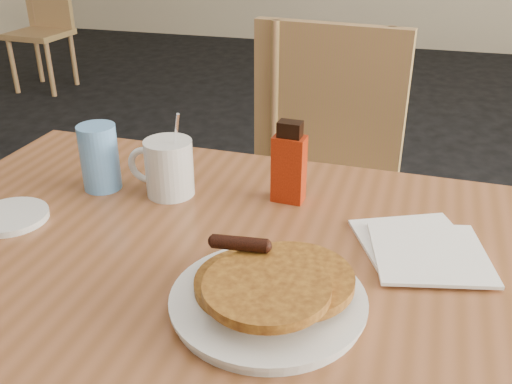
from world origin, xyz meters
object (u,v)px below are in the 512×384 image
at_px(syrup_bottle, 289,165).
at_px(blue_tumbler, 100,157).
at_px(coffee_mug, 168,167).
at_px(main_table, 237,283).
at_px(chair_wall_extra, 44,19).
at_px(chair_main_far, 319,171).
at_px(pancake_plate, 269,293).

relative_size(syrup_bottle, blue_tumbler, 1.21).
xyz_separation_m(coffee_mug, blue_tumbler, (-0.14, -0.01, 0.01)).
height_order(main_table, chair_wall_extra, chair_wall_extra).
height_order(syrup_bottle, blue_tumbler, syrup_bottle).
distance_m(main_table, chair_wall_extra, 3.85).
distance_m(chair_main_far, syrup_bottle, 0.56).
bearing_deg(pancake_plate, chair_wall_extra, 128.91).
height_order(chair_main_far, coffee_mug, chair_main_far).
relative_size(chair_main_far, chair_wall_extra, 1.16).
distance_m(chair_main_far, chair_wall_extra, 3.32).
bearing_deg(blue_tumbler, chair_main_far, 57.81).
height_order(chair_main_far, syrup_bottle, chair_main_far).
height_order(chair_main_far, chair_wall_extra, chair_main_far).
bearing_deg(pancake_plate, blue_tumbler, 146.16).
bearing_deg(pancake_plate, coffee_mug, 133.65).
xyz_separation_m(chair_main_far, blue_tumbler, (-0.35, -0.55, 0.23)).
bearing_deg(chair_main_far, blue_tumbler, -115.41).
bearing_deg(coffee_mug, main_table, -63.68).
bearing_deg(main_table, coffee_mug, 135.60).
bearing_deg(coffee_mug, pancake_plate, -65.63).
distance_m(chair_wall_extra, syrup_bottle, 3.71).
bearing_deg(blue_tumbler, pancake_plate, -33.84).
relative_size(chair_main_far, pancake_plate, 3.50).
xyz_separation_m(main_table, chair_main_far, (0.01, 0.74, -0.13)).
bearing_deg(chair_wall_extra, blue_tumbler, -49.37).
relative_size(coffee_mug, blue_tumbler, 1.33).
bearing_deg(main_table, chair_wall_extra, 128.90).
xyz_separation_m(main_table, coffee_mug, (-0.20, 0.19, 0.10)).
distance_m(chair_main_far, blue_tumbler, 0.69).
relative_size(main_table, syrup_bottle, 8.39).
height_order(main_table, syrup_bottle, syrup_bottle).
relative_size(chair_main_far, syrup_bottle, 6.13).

